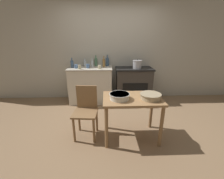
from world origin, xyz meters
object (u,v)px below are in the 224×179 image
(mixing_bowl_small, at_px, (120,96))
(bottle_center_right, at_px, (107,62))
(cup_far_right, at_px, (79,67))
(bottle_far_left, at_px, (96,62))
(bottle_center, at_px, (104,63))
(cup_end_right, at_px, (99,67))
(flour_sack, at_px, (142,99))
(chair, at_px, (86,110))
(cup_right, at_px, (76,66))
(cup_mid_right, at_px, (88,66))
(mixing_bowl_large, at_px, (151,96))
(stock_pot, at_px, (137,64))
(work_table, at_px, (132,105))
(bottle_left, at_px, (85,63))
(bottle_mid_left, at_px, (72,64))
(stove, at_px, (133,84))
(bottle_center_left, at_px, (92,64))

(mixing_bowl_small, bearing_deg, bottle_center_right, 95.15)
(bottle_center_right, distance_m, cup_far_right, 0.80)
(mixing_bowl_small, xyz_separation_m, bottle_far_left, (-0.48, 1.90, 0.24))
(bottle_center, xyz_separation_m, cup_end_right, (-0.11, -0.21, -0.07))
(flour_sack, height_order, mixing_bowl_small, mixing_bowl_small)
(chair, height_order, cup_end_right, cup_end_right)
(bottle_far_left, xyz_separation_m, cup_right, (-0.48, -0.31, -0.06))
(cup_mid_right, distance_m, cup_far_right, 0.23)
(mixing_bowl_small, height_order, cup_right, cup_right)
(chair, height_order, mixing_bowl_large, chair)
(mixing_bowl_large, height_order, cup_far_right, cup_far_right)
(mixing_bowl_large, bearing_deg, cup_mid_right, 125.67)
(stock_pot, bearing_deg, mixing_bowl_large, -93.57)
(work_table, bearing_deg, stock_pot, 76.38)
(bottle_left, bearing_deg, mixing_bowl_small, -67.72)
(mixing_bowl_large, bearing_deg, bottle_far_left, 116.87)
(mixing_bowl_small, xyz_separation_m, cup_end_right, (-0.37, 1.50, 0.18))
(flour_sack, xyz_separation_m, mixing_bowl_small, (-0.68, -1.29, 0.62))
(mixing_bowl_small, distance_m, bottle_mid_left, 2.01)
(stock_pot, relative_size, cup_far_right, 2.36)
(stove, height_order, mixing_bowl_large, stove)
(stove, xyz_separation_m, bottle_far_left, (-1.01, 0.20, 0.58))
(cup_right, bearing_deg, bottle_center, 9.62)
(work_table, bearing_deg, cup_right, 127.37)
(chair, distance_m, bottle_center_left, 1.68)
(bottle_left, height_order, bottle_center, bottle_center)
(stove, height_order, flour_sack, stove)
(flour_sack, bearing_deg, cup_end_right, 168.82)
(mixing_bowl_large, distance_m, bottle_center, 1.89)
(chair, distance_m, flour_sack, 1.71)
(work_table, distance_m, bottle_center, 1.77)
(chair, relative_size, bottle_center_right, 2.98)
(chair, xyz_separation_m, cup_far_right, (-0.29, 1.31, 0.50))
(bottle_left, height_order, bottle_mid_left, bottle_mid_left)
(bottle_left, bearing_deg, stock_pot, -11.55)
(work_table, bearing_deg, mixing_bowl_small, -164.44)
(work_table, xyz_separation_m, cup_right, (-1.17, 1.53, 0.36))
(chair, height_order, bottle_far_left, bottle_far_left)
(mixing_bowl_large, xyz_separation_m, bottle_center_right, (-0.66, 1.90, 0.25))
(bottle_center, height_order, bottle_center_right, bottle_center_right)
(stove, relative_size, bottle_mid_left, 3.87)
(cup_mid_right, bearing_deg, flour_sack, -12.77)
(bottle_far_left, distance_m, cup_far_right, 0.57)
(cup_mid_right, bearing_deg, bottle_center_left, 58.31)
(chair, bearing_deg, bottle_far_left, 92.18)
(chair, distance_m, bottle_mid_left, 1.69)
(mixing_bowl_large, distance_m, bottle_far_left, 2.15)
(work_table, distance_m, cup_mid_right, 1.81)
(bottle_center_left, bearing_deg, stove, -3.06)
(bottle_far_left, xyz_separation_m, cup_mid_right, (-0.19, -0.30, -0.06))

